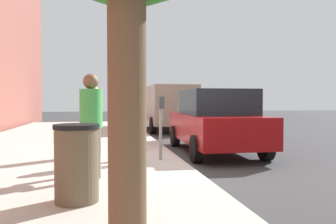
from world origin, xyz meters
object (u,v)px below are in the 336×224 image
at_px(parked_van_far, 166,105).
at_px(parking_meter, 161,114).
at_px(parking_officer, 94,115).
at_px(parked_sedan_near, 215,121).
at_px(trash_bin, 77,163).
at_px(pedestrian_at_meter, 132,116).
at_px(pedestrian_bystander, 91,116).

bearing_deg(parked_van_far, parking_meter, 168.46).
xyz_separation_m(parking_meter, parking_officer, (0.83, 1.48, -0.05)).
xyz_separation_m(parked_sedan_near, trash_bin, (-4.45, 3.42, -0.24)).
height_order(pedestrian_at_meter, parked_van_far, parked_van_far).
distance_m(pedestrian_at_meter, trash_bin, 3.01).
xyz_separation_m(parking_meter, parked_van_far, (8.95, -1.83, 0.09)).
height_order(parking_meter, parking_officer, parking_officer).
height_order(parking_meter, parked_van_far, parked_van_far).
bearing_deg(parked_van_far, trash_bin, 163.84).
distance_m(parking_meter, parked_sedan_near, 2.43).
distance_m(parking_meter, pedestrian_bystander, 2.03).
height_order(parked_van_far, trash_bin, parked_van_far).
xyz_separation_m(parking_officer, parked_sedan_near, (0.75, -3.30, -0.22)).
bearing_deg(pedestrian_bystander, parking_meter, 16.38).
relative_size(pedestrian_at_meter, pedestrian_bystander, 0.95).
bearing_deg(pedestrian_at_meter, parked_sedan_near, 17.35).
height_order(parked_sedan_near, parked_van_far, parked_van_far).
relative_size(pedestrian_at_meter, trash_bin, 1.67).
height_order(pedestrian_at_meter, trash_bin, pedestrian_at_meter).
relative_size(parking_officer, parked_sedan_near, 0.37).
bearing_deg(parking_officer, pedestrian_bystander, -62.86).
bearing_deg(trash_bin, parking_meter, -29.13).
bearing_deg(trash_bin, parking_officer, -1.79).
bearing_deg(parking_officer, pedestrian_at_meter, -19.85).
bearing_deg(parked_sedan_near, parked_van_far, -0.02).
xyz_separation_m(parked_van_far, trash_bin, (-11.81, 3.42, -0.60)).
height_order(pedestrian_bystander, trash_bin, pedestrian_bystander).
xyz_separation_m(pedestrian_bystander, trash_bin, (-1.46, 0.13, -0.55)).
bearing_deg(trash_bin, pedestrian_bystander, -5.10).
bearing_deg(pedestrian_bystander, parking_officer, 63.05).
distance_m(pedestrian_bystander, trash_bin, 1.57).
relative_size(pedestrian_at_meter, parked_sedan_near, 0.38).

